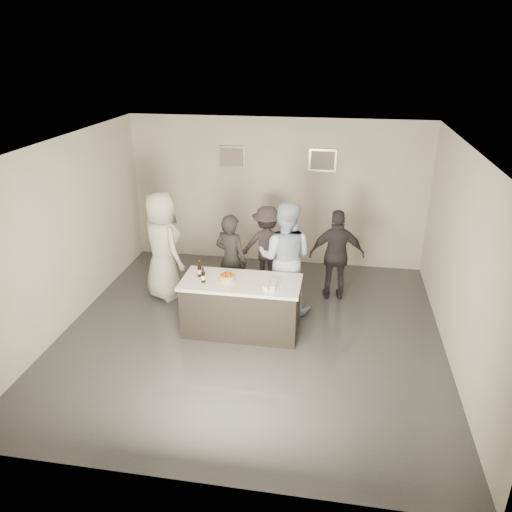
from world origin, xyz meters
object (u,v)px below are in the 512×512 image
object	(u,v)px
person_main_blue	(285,257)
person_guest_right	(337,255)
beer_bottle_b	(203,275)
cake	(227,278)
beer_bottle_a	(199,269)
person_main_black	(231,260)
bar_counter	(241,306)
person_guest_back	(267,245)
person_guest_left	(162,246)

from	to	relation	value
person_main_blue	person_guest_right	bearing A→B (deg)	-140.22
person_guest_right	beer_bottle_b	bearing A→B (deg)	32.40
cake	person_main_blue	bearing A→B (deg)	46.34
beer_bottle_a	person_main_black	xyz separation A→B (m)	(0.32, 0.84, -0.19)
beer_bottle_b	person_guest_right	world-z (taller)	person_guest_right
bar_counter	beer_bottle_a	world-z (taller)	beer_bottle_a
person_main_black	person_main_blue	bearing A→B (deg)	-161.08
beer_bottle_b	person_guest_back	distance (m)	2.12
bar_counter	person_guest_right	size ratio (longest dim) A/B	1.12
cake	person_main_blue	world-z (taller)	person_main_blue
person_guest_left	bar_counter	bearing A→B (deg)	-170.96
beer_bottle_b	person_guest_right	bearing A→B (deg)	38.30
person_guest_left	person_guest_right	xyz separation A→B (m)	(3.07, 0.46, -0.15)
beer_bottle_b	person_guest_back	bearing A→B (deg)	70.59
person_guest_left	beer_bottle_a	bearing A→B (deg)	175.75
person_guest_left	person_guest_back	size ratio (longest dim) A/B	1.27
beer_bottle_a	person_guest_back	distance (m)	1.98
cake	beer_bottle_b	world-z (taller)	beer_bottle_b
person_main_blue	person_main_black	bearing A→B (deg)	2.91
beer_bottle_b	person_guest_left	size ratio (longest dim) A/B	0.13
bar_counter	beer_bottle_a	distance (m)	0.89
beer_bottle_b	cake	bearing A→B (deg)	23.67
beer_bottle_b	bar_counter	bearing A→B (deg)	14.63
bar_counter	cake	size ratio (longest dim) A/B	7.70
beer_bottle_a	person_main_blue	distance (m)	1.50
person_guest_back	bar_counter	bearing A→B (deg)	83.65
bar_counter	beer_bottle_b	xyz separation A→B (m)	(-0.56, -0.15, 0.58)
beer_bottle_b	person_main_black	distance (m)	1.08
person_main_blue	person_guest_right	world-z (taller)	person_main_blue
person_main_blue	beer_bottle_b	bearing A→B (deg)	46.43
cake	person_guest_right	world-z (taller)	person_guest_right
bar_counter	person_guest_left	size ratio (longest dim) A/B	0.95
beer_bottle_a	beer_bottle_b	xyz separation A→B (m)	(0.11, -0.20, 0.00)
person_guest_back	person_main_black	bearing A→B (deg)	60.47
cake	beer_bottle_b	bearing A→B (deg)	-156.33
beer_bottle_b	person_main_blue	xyz separation A→B (m)	(1.15, 1.00, -0.05)
beer_bottle_b	person_guest_left	distance (m)	1.55
person_main_blue	person_guest_left	size ratio (longest dim) A/B	1.00
beer_bottle_a	person_guest_left	size ratio (longest dim) A/B	0.13
beer_bottle_b	person_guest_back	world-z (taller)	person_guest_back
bar_counter	person_guest_back	xyz separation A→B (m)	(0.14, 1.84, 0.32)
bar_counter	person_guest_left	distance (m)	1.97
beer_bottle_b	person_guest_left	xyz separation A→B (m)	(-1.06, 1.13, -0.05)
cake	person_main_black	distance (m)	0.91
bar_counter	person_main_black	bearing A→B (deg)	111.53
person_main_black	person_guest_back	xyz separation A→B (m)	(0.49, 0.94, -0.06)
person_main_blue	person_guest_left	bearing A→B (deg)	2.07
bar_counter	person_guest_left	world-z (taller)	person_guest_left
beer_bottle_a	person_guest_right	world-z (taller)	person_guest_right
person_main_blue	person_guest_back	bearing A→B (deg)	-59.99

